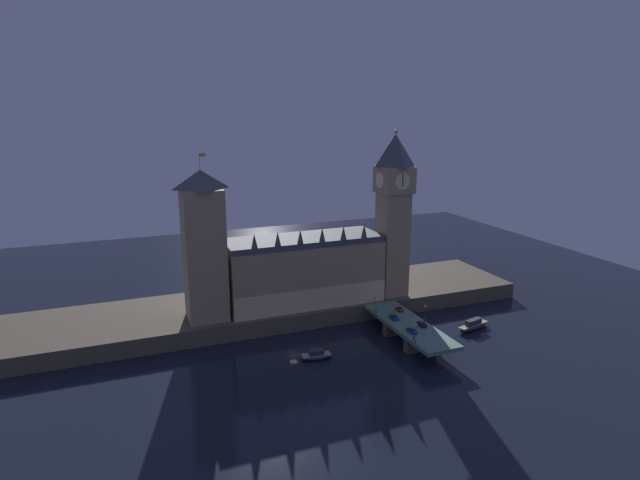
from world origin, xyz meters
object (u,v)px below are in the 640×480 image
at_px(street_lamp_far, 375,301).
at_px(boat_upstream, 316,355).
at_px(pedestrian_far_rail, 377,311).
at_px(car_southbound_trail, 399,309).
at_px(pedestrian_mid_walk, 425,319).
at_px(boat_downstream, 473,326).
at_px(street_lamp_mid, 425,311).
at_px(clock_tower, 393,210).
at_px(street_lamp_near, 416,331).
at_px(victoria_tower, 204,246).
at_px(car_southbound_lead, 422,324).
at_px(pedestrian_near_rail, 414,338).
at_px(car_northbound_trail, 412,330).
at_px(car_northbound_lead, 394,317).

distance_m(street_lamp_far, boat_upstream, 35.07).
relative_size(pedestrian_far_rail, boat_upstream, 0.15).
xyz_separation_m(car_southbound_trail, boat_upstream, (-39.41, -13.07, -6.33)).
bearing_deg(pedestrian_mid_walk, boat_downstream, 1.69).
distance_m(street_lamp_mid, boat_downstream, 24.02).
xyz_separation_m(clock_tower, street_lamp_near, (-16.38, -46.65, -31.23)).
distance_m(victoria_tower, car_southbound_lead, 83.28).
distance_m(victoria_tower, street_lamp_far, 67.15).
bearing_deg(clock_tower, boat_upstream, -144.93).
bearing_deg(pedestrian_near_rail, street_lamp_mid, 45.51).
bearing_deg(pedestrian_near_rail, street_lamp_near, -101.63).
relative_size(car_northbound_trail, boat_upstream, 0.41).
bearing_deg(street_lamp_near, car_northbound_trail, 66.75).
bearing_deg(pedestrian_far_rail, victoria_tower, 161.70).
bearing_deg(pedestrian_far_rail, pedestrian_mid_walk, -48.95).
xyz_separation_m(car_northbound_lead, pedestrian_mid_walk, (9.11, -6.51, 0.27)).
distance_m(car_northbound_trail, car_southbound_trail, 20.17).
height_order(car_northbound_trail, car_southbound_lead, car_southbound_lead).
bearing_deg(car_northbound_trail, car_southbound_lead, 29.73).
bearing_deg(boat_upstream, boat_downstream, 0.75).
bearing_deg(car_northbound_trail, car_northbound_lead, 90.00).
bearing_deg(street_lamp_near, car_northbound_lead, 80.64).
relative_size(victoria_tower, pedestrian_near_rail, 34.24).
bearing_deg(car_northbound_lead, victoria_tower, 156.64).
relative_size(clock_tower, car_northbound_trail, 14.48).
relative_size(pedestrian_far_rail, boat_downstream, 0.10).
xyz_separation_m(victoria_tower, car_northbound_trail, (63.64, -40.33, -26.82)).
bearing_deg(pedestrian_near_rail, car_northbound_lead, 80.87).
relative_size(pedestrian_far_rail, street_lamp_mid, 0.26).
relative_size(car_northbound_lead, boat_downstream, 0.27).
relative_size(pedestrian_near_rail, street_lamp_near, 0.26).
bearing_deg(street_lamp_near, street_lamp_far, 90.00).
distance_m(car_southbound_trail, street_lamp_near, 29.07).
distance_m(car_southbound_lead, car_southbound_trail, 15.76).
distance_m(car_northbound_lead, street_lamp_near, 21.45).
xyz_separation_m(pedestrian_near_rail, pedestrian_mid_walk, (12.15, 12.40, 0.02)).
relative_size(car_northbound_trail, street_lamp_mid, 0.73).
relative_size(car_northbound_lead, car_northbound_trail, 0.96).
xyz_separation_m(clock_tower, boat_downstream, (18.72, -31.65, -40.87)).
distance_m(street_lamp_far, boat_downstream, 39.19).
height_order(car_northbound_trail, car_southbound_trail, car_southbound_trail).
relative_size(pedestrian_near_rail, pedestrian_far_rail, 1.06).
bearing_deg(victoria_tower, pedestrian_near_rail, -37.43).
bearing_deg(street_lamp_mid, pedestrian_far_rail, 132.76).
distance_m(car_northbound_lead, car_southbound_trail, 8.81).
bearing_deg(car_northbound_lead, pedestrian_mid_walk, -35.55).
bearing_deg(boat_downstream, car_northbound_lead, 169.54).
bearing_deg(pedestrian_near_rail, clock_tower, 70.33).
xyz_separation_m(car_southbound_lead, boat_upstream, (-39.41, 2.69, -6.31)).
height_order(victoria_tower, car_southbound_trail, victoria_tower).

